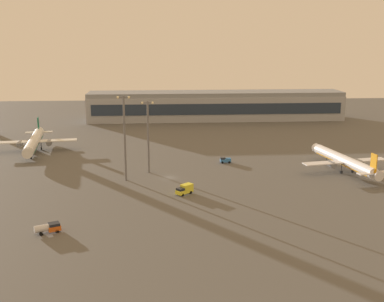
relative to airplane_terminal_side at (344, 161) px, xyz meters
name	(u,v)px	position (x,y,z in m)	size (l,w,h in m)	color
ground_plane	(169,178)	(-63.43, -3.51, -4.03)	(416.00, 416.00, 0.00)	#56544F
terminal_building	(216,106)	(-33.67, 113.90, 4.07)	(147.93, 22.40, 16.40)	#9EA3AD
airplane_terminal_side	(344,161)	(0.00, 0.00, 0.00)	(32.35, 41.35, 10.65)	white
airplane_mid_apron	(34,141)	(-119.68, 39.06, 0.37)	(35.36, 45.28, 11.62)	silver
baggage_tractor	(225,160)	(-41.25, 14.82, -2.85)	(4.16, 2.03, 2.25)	#3372BF
fuel_truck	(48,228)	(-94.20, -48.90, -2.66)	(6.61, 4.49, 2.35)	#D85919
catering_truck	(185,189)	(-58.76, -21.43, -2.45)	(5.81, 5.48, 3.05)	yellow
apron_light_central	(148,132)	(-70.43, 3.53, 10.70)	(4.80, 0.90, 25.78)	slate
apron_light_east	(125,133)	(-77.99, -5.37, 12.28)	(4.80, 0.90, 28.85)	slate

